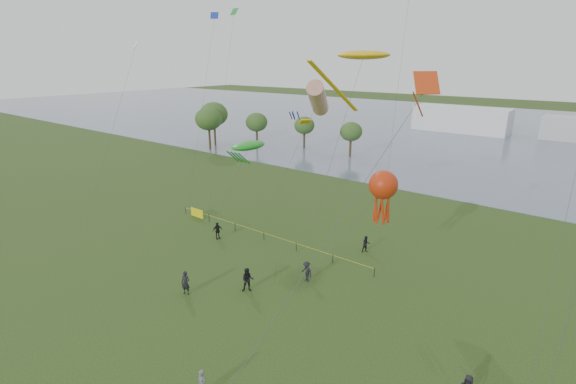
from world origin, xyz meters
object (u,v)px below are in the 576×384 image
Objects in this scene: fence at (221,221)px; kite_octopus at (383,186)px; kite_stingray at (362,56)px; kite_flyer at (202,384)px.

kite_octopus is (19.03, -1.50, 7.82)m from fence.
kite_stingray is 1.87× the size of kite_octopus.
kite_stingray reaches higher than kite_flyer.
kite_octopus is (2.31, 15.69, 7.58)m from kite_flyer.
kite_octopus is (4.81, -4.77, -8.97)m from kite_stingray.
kite_flyer is (16.72, -17.20, 0.24)m from fence.
kite_octopus is at bearing 84.28° from kite_flyer.
kite_stingray reaches higher than kite_octopus.
kite_stingray is (-2.50, 20.46, 16.55)m from kite_flyer.
fence is at bearing 136.85° from kite_flyer.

